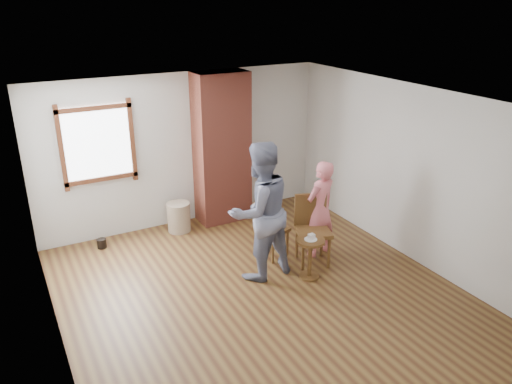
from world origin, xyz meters
TOP-DOWN VIEW (x-y plane):
  - ground at (0.00, 0.00)m, footprint 5.50×5.50m
  - room_shell at (-0.06, 0.61)m, footprint 5.04×5.52m
  - brick_chimney at (0.60, 2.50)m, footprint 0.90×0.50m
  - stoneware_crock at (-0.28, 2.40)m, footprint 0.50×0.50m
  - dark_pot at (-1.58, 2.40)m, footprint 0.19×0.19m
  - dining_chair_left at (0.65, 0.96)m, footprint 0.52×0.52m
  - dining_chair_right at (1.13, 0.50)m, footprint 0.61×0.61m
  - side_table at (0.82, 0.09)m, footprint 0.40×0.40m
  - cake_plate at (0.82, 0.09)m, footprint 0.18×0.18m
  - cake_slice at (0.83, 0.09)m, footprint 0.08×0.07m
  - man at (0.24, 0.50)m, footprint 1.05×0.86m
  - person_pink at (1.34, 0.61)m, footprint 0.62×0.49m

SIDE VIEW (x-z plane):
  - ground at x=0.00m, z-range 0.00..0.00m
  - dark_pot at x=-1.58m, z-range 0.00..0.15m
  - stoneware_crock at x=-0.28m, z-range 0.00..0.50m
  - side_table at x=0.82m, z-range 0.10..0.70m
  - dining_chair_left at x=0.65m, z-range 0.05..0.94m
  - dining_chair_right at x=1.13m, z-range 0.06..1.09m
  - cake_plate at x=0.82m, z-range 0.60..0.61m
  - cake_slice at x=0.83m, z-range 0.61..0.67m
  - person_pink at x=1.34m, z-range 0.00..1.50m
  - man at x=0.24m, z-range 0.00..1.98m
  - brick_chimney at x=0.60m, z-range 0.00..2.60m
  - room_shell at x=-0.06m, z-range 0.50..3.12m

